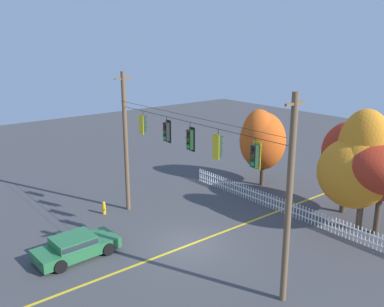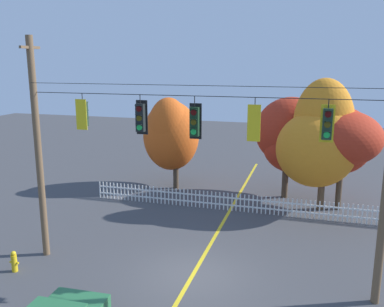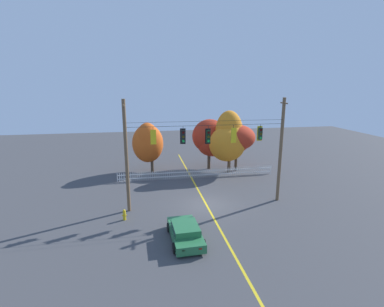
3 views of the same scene
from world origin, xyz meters
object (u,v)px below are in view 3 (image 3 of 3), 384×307
Objects in this scene: traffic_signal_westbound_side at (260,134)px; fire_hydrant at (124,215)px; traffic_signal_eastbound_side at (183,136)px; autumn_maple_near_fence at (148,143)px; traffic_signal_northbound_primary at (208,136)px; traffic_signal_southbound_primary at (153,137)px; parked_car at (185,232)px; autumn_maple_mid at (211,139)px; autumn_maple_far_west at (236,138)px; autumn_oak_far_east at (229,139)px; traffic_signal_northbound_secondary at (233,135)px.

traffic_signal_westbound_side is 12.42m from fire_hydrant.
traffic_signal_eastbound_side is 10.99m from autumn_maple_near_fence.
traffic_signal_southbound_primary is at bearing -179.75° from traffic_signal_northbound_primary.
parked_car is at bearing -42.44° from fire_hydrant.
autumn_maple_mid is at bearing 75.15° from traffic_signal_northbound_primary.
fire_hydrant is at bearing -171.75° from traffic_signal_westbound_side.
fire_hydrant is (-2.15, -12.00, -3.01)m from autumn_maple_near_fence.
fire_hydrant is (-12.07, -10.56, -3.47)m from autumn_maple_far_west.
traffic_signal_northbound_primary is 11.60m from autumn_maple_near_fence.
traffic_signal_westbound_side is at bearing -49.54° from autumn_maple_near_fence.
autumn_oak_far_east reaches higher than autumn_maple_mid.
traffic_signal_southbound_primary is 6.21m from fire_hydrant.
fire_hydrant is at bearing -146.33° from traffic_signal_southbound_primary.
traffic_signal_northbound_secondary is (6.36, -0.00, -0.06)m from traffic_signal_southbound_primary.
autumn_maple_mid is (0.78, 10.72, -2.33)m from traffic_signal_northbound_secondary.
fire_hydrant is at bearing -127.73° from autumn_maple_mid.
traffic_signal_eastbound_side is 1.04× the size of traffic_signal_westbound_side.
traffic_signal_southbound_primary is at bearing 179.99° from traffic_signal_northbound_secondary.
traffic_signal_southbound_primary is 0.93× the size of traffic_signal_northbound_secondary.
autumn_oak_far_east is 15.40m from fire_hydrant.
autumn_maple_mid is (7.36, 0.29, 0.12)m from autumn_maple_near_fence.
traffic_signal_southbound_primary is at bearing -179.53° from traffic_signal_eastbound_side.
traffic_signal_westbound_side is (6.35, -0.00, 0.04)m from traffic_signal_eastbound_side.
traffic_signal_northbound_primary is 1.08× the size of traffic_signal_westbound_side.
fire_hydrant is at bearing -137.55° from autumn_oak_far_east.
autumn_oak_far_east reaches higher than traffic_signal_northbound_primary.
autumn_maple_far_west is 16.67m from parked_car.
traffic_signal_westbound_side is 8.78m from autumn_oak_far_east.
traffic_signal_northbound_primary is 10.64m from autumn_maple_far_west.
traffic_signal_westbound_side is 13.90m from autumn_maple_near_fence.
traffic_signal_northbound_secondary is at bearing -0.28° from traffic_signal_eastbound_side.
traffic_signal_northbound_secondary is 12.57m from autumn_maple_near_fence.
traffic_signal_northbound_primary and traffic_signal_northbound_secondary have the same top height.
autumn_oak_far_east is at bearing -11.83° from autumn_maple_near_fence.
parked_car is at bearing -143.12° from traffic_signal_westbound_side.
parked_car is (-7.07, -13.80, -3.25)m from autumn_oak_far_east.
traffic_signal_northbound_primary is 1.82× the size of fire_hydrant.
traffic_signal_westbound_side is 9.25m from autumn_maple_far_west.
traffic_signal_northbound_primary is 4.35m from traffic_signal_westbound_side.
traffic_signal_eastbound_side and traffic_signal_westbound_side have the same top height.
autumn_maple_mid is at bearing 125.93° from autumn_oak_far_east.
fire_hydrant is (-11.08, -10.13, -3.45)m from autumn_oak_far_east.
autumn_oak_far_east is at bearing 89.63° from traffic_signal_westbound_side.
traffic_signal_northbound_secondary is at bearing 10.24° from fire_hydrant.
traffic_signal_eastbound_side is 11.97m from autumn_maple_mid.
autumn_maple_near_fence is (-4.53, 10.41, -2.40)m from traffic_signal_northbound_primary.
traffic_signal_eastbound_side is 0.20× the size of autumn_oak_far_east.
traffic_signal_eastbound_side is at bearing -180.00° from traffic_signal_northbound_primary.
traffic_signal_northbound_primary is at bearing -117.28° from autumn_oak_far_east.
autumn_maple_mid reaches higher than autumn_maple_far_west.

